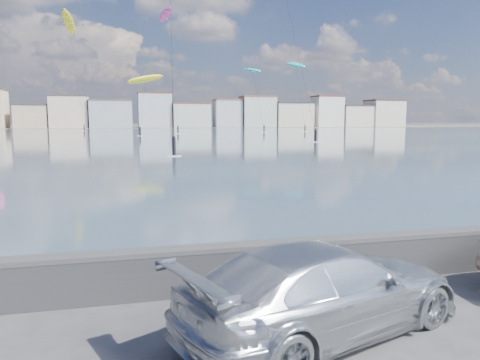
# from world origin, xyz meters

# --- Properties ---
(ground) EXTENTS (700.00, 700.00, 0.00)m
(ground) POSITION_xyz_m (0.00, 0.00, 0.00)
(ground) COLOR #333335
(ground) RESTS_ON ground
(bay_water) EXTENTS (500.00, 177.00, 0.00)m
(bay_water) POSITION_xyz_m (0.00, 91.50, 0.01)
(bay_water) COLOR #314655
(bay_water) RESTS_ON ground
(far_shore_strip) EXTENTS (500.00, 60.00, 0.00)m
(far_shore_strip) POSITION_xyz_m (0.00, 200.00, 0.01)
(far_shore_strip) COLOR #4C473D
(far_shore_strip) RESTS_ON ground
(seawall) EXTENTS (400.00, 0.36, 1.08)m
(seawall) POSITION_xyz_m (0.00, 2.70, 0.58)
(seawall) COLOR #28282B
(seawall) RESTS_ON ground
(far_buildings) EXTENTS (240.79, 13.26, 14.60)m
(far_buildings) POSITION_xyz_m (1.31, 186.00, 6.03)
(far_buildings) COLOR #B2B7C6
(far_buildings) RESTS_ON ground
(car_silver) EXTENTS (5.79, 3.87, 1.56)m
(car_silver) POSITION_xyz_m (1.59, 0.45, 0.78)
(car_silver) COLOR silver
(car_silver) RESTS_ON ground
(kitesurfer_4) EXTENTS (4.58, 14.64, 18.37)m
(kitesurfer_4) POSITION_xyz_m (33.86, 121.70, 16.87)
(kitesurfer_4) COLOR #19BFBF
(kitesurfer_4) RESTS_ON ground
(kitesurfer_5) EXTENTS (5.32, 18.11, 21.84)m
(kitesurfer_5) POSITION_xyz_m (49.91, 130.49, 19.75)
(kitesurfer_5) COLOR #19BFBF
(kitesurfer_5) RESTS_ON ground
(kitesurfer_11) EXTENTS (10.02, 14.15, 14.65)m
(kitesurfer_11) POSITION_xyz_m (3.68, 104.21, 12.52)
(kitesurfer_11) COLOR yellow
(kitesurfer_11) RESTS_ON ground
(kitesurfer_15) EXTENTS (4.15, 18.13, 32.11)m
(kitesurfer_15) POSITION_xyz_m (10.07, 120.79, 30.01)
(kitesurfer_15) COLOR #E5338C
(kitesurfer_15) RESTS_ON ground
(kitesurfer_18) EXTENTS (6.80, 13.66, 36.07)m
(kitesurfer_18) POSITION_xyz_m (-16.55, 148.17, 32.39)
(kitesurfer_18) COLOR yellow
(kitesurfer_18) RESTS_ON ground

